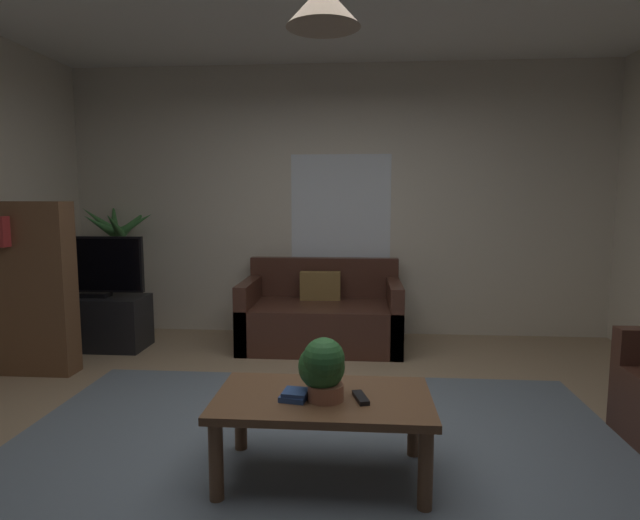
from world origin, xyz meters
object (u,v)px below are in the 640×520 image
at_px(bookshelf_corner, 28,287).
at_px(pendant_lamp, 323,6).
at_px(remote_on_table_0, 361,398).
at_px(coffee_table, 323,408).
at_px(book_on_table_1, 295,392).
at_px(potted_palm_corner, 120,274).
at_px(tv, 95,266).
at_px(potted_plant_on_table, 323,366).
at_px(couch_under_window, 322,318).
at_px(tv_stand, 99,322).
at_px(book_on_table_0, 294,398).

bearing_deg(bookshelf_corner, pendant_lamp, -29.53).
distance_m(remote_on_table_0, pendant_lamp, 1.88).
distance_m(coffee_table, book_on_table_1, 0.18).
bearing_deg(book_on_table_1, potted_palm_corner, 129.00).
bearing_deg(coffee_table, tv, 137.40).
xyz_separation_m(book_on_table_1, potted_plant_on_table, (0.13, 0.01, 0.13)).
bearing_deg(couch_under_window, potted_palm_corner, 173.53).
distance_m(potted_plant_on_table, tv, 3.16).
bearing_deg(tv_stand, potted_palm_corner, 91.10).
xyz_separation_m(tv_stand, bookshelf_corner, (-0.19, -0.73, 0.46)).
relative_size(book_on_table_1, potted_plant_on_table, 0.37).
bearing_deg(couch_under_window, bookshelf_corner, -156.97).
xyz_separation_m(coffee_table, book_on_table_0, (-0.14, -0.07, 0.08)).
bearing_deg(tv, book_on_table_0, -45.34).
height_order(couch_under_window, tv, tv).
height_order(remote_on_table_0, tv, tv).
height_order(tv_stand, potted_palm_corner, potted_palm_corner).
bearing_deg(book_on_table_0, tv, 134.66).
xyz_separation_m(potted_plant_on_table, potted_palm_corner, (-2.31, 2.67, 0.04)).
bearing_deg(book_on_table_1, coffee_table, 24.46).
xyz_separation_m(book_on_table_0, remote_on_table_0, (0.33, 0.03, -0.00)).
height_order(book_on_table_1, tv, tv).
bearing_deg(couch_under_window, pendant_lamp, -85.59).
bearing_deg(remote_on_table_0, potted_palm_corner, 117.94).
relative_size(tv_stand, bookshelf_corner, 0.64).
xyz_separation_m(couch_under_window, book_on_table_0, (0.04, -2.45, 0.17)).
distance_m(remote_on_table_0, potted_plant_on_table, 0.25).
bearing_deg(coffee_table, book_on_table_1, -155.54).
relative_size(remote_on_table_0, pendant_lamp, 0.28).
bearing_deg(couch_under_window, book_on_table_0, -89.00).
height_order(book_on_table_0, potted_plant_on_table, potted_plant_on_table).
bearing_deg(pendant_lamp, remote_on_table_0, -11.95).
relative_size(book_on_table_0, tv_stand, 0.14).
bearing_deg(couch_under_window, tv_stand, -173.26).
bearing_deg(coffee_table, potted_plant_on_table, -87.85).
bearing_deg(pendant_lamp, tv_stand, 137.11).
height_order(book_on_table_1, potted_plant_on_table, potted_plant_on_table).
bearing_deg(book_on_table_1, remote_on_table_0, 3.57).
height_order(book_on_table_0, potted_palm_corner, potted_palm_corner).
distance_m(remote_on_table_0, tv, 3.31).
distance_m(couch_under_window, tv_stand, 2.13).
height_order(coffee_table, bookshelf_corner, bookshelf_corner).
bearing_deg(book_on_table_0, couch_under_window, 91.00).
bearing_deg(couch_under_window, tv, -172.68).
distance_m(coffee_table, remote_on_table_0, 0.21).
relative_size(couch_under_window, bookshelf_corner, 1.08).
relative_size(book_on_table_1, remote_on_table_0, 0.74).
relative_size(tv_stand, pendant_lamp, 1.59).
height_order(coffee_table, tv_stand, tv_stand).
distance_m(book_on_table_0, tv, 3.09).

